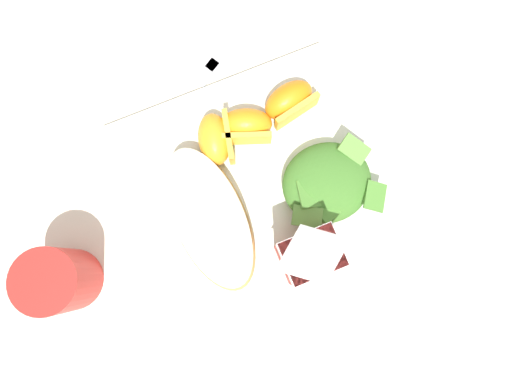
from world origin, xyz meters
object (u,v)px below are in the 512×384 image
(milk_carton, at_px, (310,255))
(paper_napkin, at_px, (427,211))
(green_salad_pile, at_px, (327,183))
(drinking_red_cup, at_px, (59,280))
(orange_wedge_rear, at_px, (216,139))
(cheesy_pizza_bread, at_px, (210,218))
(white_plate, at_px, (256,194))
(orange_wedge_middle, at_px, (246,126))
(metal_fork, at_px, (239,32))
(orange_wedge_front, at_px, (290,101))

(milk_carton, xyz_separation_m, paper_napkin, (-0.15, 0.01, -0.07))
(green_salad_pile, relative_size, drinking_red_cup, 1.28)
(paper_napkin, bearing_deg, orange_wedge_rear, -39.55)
(green_salad_pile, height_order, orange_wedge_rear, green_salad_pile)
(cheesy_pizza_bread, relative_size, paper_napkin, 1.57)
(green_salad_pile, distance_m, milk_carton, 0.09)
(white_plate, bearing_deg, orange_wedge_rear, -74.53)
(green_salad_pile, relative_size, orange_wedge_middle, 1.66)
(metal_fork, bearing_deg, milk_carton, 83.43)
(drinking_red_cup, bearing_deg, orange_wedge_middle, -161.15)
(cheesy_pizza_bread, height_order, orange_wedge_rear, orange_wedge_rear)
(orange_wedge_rear, bearing_deg, cheesy_pizza_bread, 64.08)
(paper_napkin, bearing_deg, drinking_red_cup, -11.13)
(milk_carton, bearing_deg, metal_fork, -96.57)
(milk_carton, xyz_separation_m, orange_wedge_middle, (0.01, -0.16, -0.04))
(orange_wedge_middle, xyz_separation_m, drinking_red_cup, (0.25, 0.08, 0.01))
(white_plate, relative_size, green_salad_pile, 2.46)
(milk_carton, xyz_separation_m, orange_wedge_rear, (0.04, -0.16, -0.04))
(green_salad_pile, xyz_separation_m, orange_wedge_rear, (0.10, -0.09, -0.00))
(green_salad_pile, distance_m, orange_wedge_middle, 0.11)
(white_plate, xyz_separation_m, orange_wedge_front, (-0.07, -0.08, 0.03))
(cheesy_pizza_bread, xyz_separation_m, drinking_red_cup, (0.17, 0.00, 0.01))
(orange_wedge_middle, xyz_separation_m, paper_napkin, (-0.16, 0.16, -0.03))
(milk_carton, xyz_separation_m, orange_wedge_front, (-0.05, -0.17, -0.04))
(orange_wedge_middle, xyz_separation_m, metal_fork, (-0.04, -0.12, -0.03))
(milk_carton, bearing_deg, orange_wedge_front, -106.75)
(green_salad_pile, bearing_deg, white_plate, -15.62)
(white_plate, height_order, cheesy_pizza_bread, cheesy_pizza_bread)
(white_plate, height_order, paper_napkin, white_plate)
(milk_carton, relative_size, orange_wedge_front, 1.66)
(cheesy_pizza_bread, height_order, orange_wedge_front, orange_wedge_front)
(orange_wedge_rear, height_order, drinking_red_cup, drinking_red_cup)
(green_salad_pile, distance_m, orange_wedge_front, 0.10)
(orange_wedge_middle, height_order, drinking_red_cup, drinking_red_cup)
(white_plate, bearing_deg, metal_fork, -106.05)
(orange_wedge_front, distance_m, drinking_red_cup, 0.32)
(orange_wedge_front, distance_m, orange_wedge_middle, 0.06)
(metal_fork, bearing_deg, green_salad_pile, 95.33)
(milk_carton, xyz_separation_m, metal_fork, (-0.03, -0.28, -0.07))
(milk_carton, relative_size, orange_wedge_middle, 1.60)
(green_salad_pile, xyz_separation_m, orange_wedge_front, (0.00, -0.10, -0.00))
(drinking_red_cup, bearing_deg, green_salad_pile, 178.24)
(orange_wedge_rear, relative_size, metal_fork, 0.39)
(cheesy_pizza_bread, distance_m, metal_fork, 0.24)
(green_salad_pile, relative_size, milk_carton, 1.04)
(orange_wedge_middle, height_order, metal_fork, orange_wedge_middle)
(orange_wedge_rear, xyz_separation_m, metal_fork, (-0.08, -0.12, -0.03))
(drinking_red_cup, bearing_deg, orange_wedge_rear, -158.54)
(green_salad_pile, distance_m, drinking_red_cup, 0.31)
(green_salad_pile, height_order, orange_wedge_middle, green_salad_pile)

